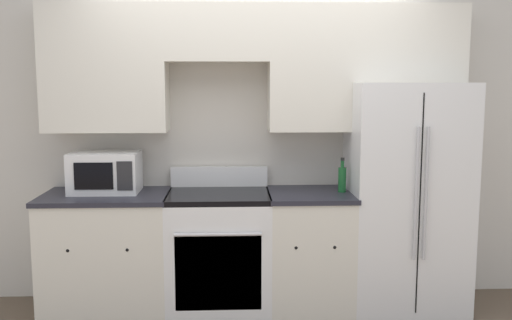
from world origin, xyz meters
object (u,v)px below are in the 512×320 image
microwave (105,172)px  bottle (342,178)px  refrigerator (404,196)px  oven_range (219,251)px

microwave → bottle: bearing=-2.3°
refrigerator → microwave: (-2.29, 0.03, 0.19)m
oven_range → refrigerator: (1.43, 0.05, 0.41)m
oven_range → bottle: 1.09m
microwave → oven_range: bearing=-5.4°
refrigerator → bottle: size_ratio=6.63×
refrigerator → oven_range: bearing=-178.0°
oven_range → bottle: bearing=0.6°
oven_range → refrigerator: size_ratio=0.62×
refrigerator → microwave: 2.30m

